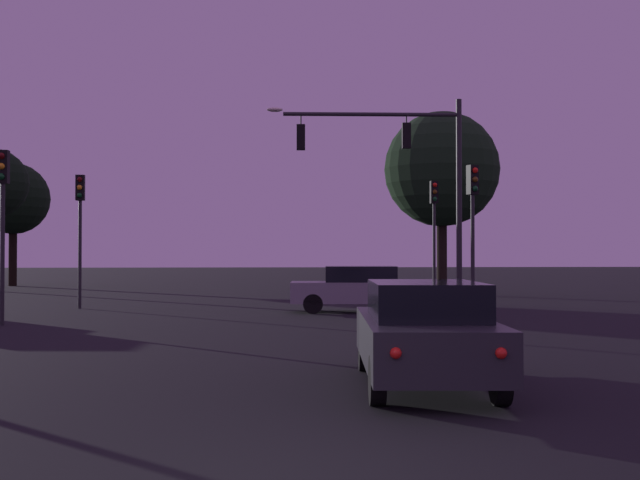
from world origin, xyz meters
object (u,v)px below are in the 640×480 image
at_px(traffic_light_corner_right, 434,217).
at_px(car_nearside_lane, 424,331).
at_px(traffic_signal_mast_arm, 405,164).
at_px(traffic_light_median, 80,214).
at_px(traffic_light_corner_left, 3,202).
at_px(traffic_light_far_side, 473,210).
at_px(tree_center_horizon, 442,170).
at_px(car_crossing_left, 357,288).
at_px(tree_left_far, 13,199).

height_order(traffic_light_corner_right, car_nearside_lane, traffic_light_corner_right).
bearing_deg(car_nearside_lane, traffic_signal_mast_arm, 79.90).
bearing_deg(traffic_signal_mast_arm, car_nearside_lane, -100.10).
bearing_deg(traffic_light_median, traffic_light_corner_right, 11.08).
distance_m(traffic_light_corner_left, traffic_light_corner_right, 16.64).
distance_m(traffic_light_corner_left, traffic_light_far_side, 13.58).
bearing_deg(car_nearside_lane, traffic_light_corner_right, 76.50).
height_order(traffic_light_corner_left, traffic_light_corner_right, traffic_light_corner_right).
height_order(traffic_light_corner_right, tree_center_horizon, tree_center_horizon).
bearing_deg(tree_center_horizon, traffic_light_median, -150.06).
bearing_deg(car_nearside_lane, traffic_light_far_side, 71.13).
distance_m(traffic_signal_mast_arm, car_crossing_left, 5.01).
bearing_deg(traffic_light_median, car_crossing_left, -14.48).
height_order(traffic_signal_mast_arm, traffic_light_far_side, traffic_signal_mast_arm).
xyz_separation_m(traffic_light_corner_left, car_crossing_left, (10.21, 3.95, -2.54)).
distance_m(traffic_light_corner_left, tree_left_far, 28.18).
relative_size(car_nearside_lane, car_crossing_left, 1.05).
distance_m(traffic_light_corner_left, car_crossing_left, 11.24).
bearing_deg(car_nearside_lane, tree_left_far, 114.05).
height_order(traffic_light_corner_right, traffic_light_median, traffic_light_corner_right).
relative_size(traffic_light_median, car_nearside_lane, 1.00).
bearing_deg(car_crossing_left, traffic_signal_mast_arm, 39.59).
height_order(traffic_light_far_side, car_nearside_lane, traffic_light_far_side).
xyz_separation_m(traffic_light_corner_right, traffic_light_median, (-13.29, -2.60, -0.09)).
height_order(traffic_signal_mast_arm, car_crossing_left, traffic_signal_mast_arm).
xyz_separation_m(traffic_signal_mast_arm, traffic_light_far_side, (1.33, -3.92, -1.85)).
bearing_deg(car_nearside_lane, traffic_light_median, 116.44).
xyz_separation_m(traffic_light_corner_left, car_nearside_lane, (9.24, -10.77, -2.54)).
distance_m(traffic_signal_mast_arm, tree_left_far, 29.22).
relative_size(traffic_light_corner_right, car_crossing_left, 1.08).
relative_size(traffic_signal_mast_arm, car_nearside_lane, 1.57).
bearing_deg(traffic_light_far_side, tree_left_far, 129.73).
height_order(traffic_light_median, tree_left_far, tree_left_far).
distance_m(traffic_light_median, car_crossing_left, 10.15).
relative_size(traffic_light_median, traffic_light_far_side, 1.01).
bearing_deg(traffic_light_corner_right, traffic_signal_mast_arm, -118.05).
bearing_deg(traffic_signal_mast_arm, tree_left_far, 132.62).
xyz_separation_m(traffic_light_corner_left, traffic_light_median, (0.70, 6.41, -0.02)).
xyz_separation_m(traffic_signal_mast_arm, tree_left_far, (-19.79, 21.50, 0.11)).
relative_size(traffic_signal_mast_arm, car_crossing_left, 1.66).
xyz_separation_m(traffic_light_far_side, tree_left_far, (-21.12, 25.42, 1.96)).
bearing_deg(traffic_light_far_side, traffic_light_corner_left, -173.06).
bearing_deg(car_crossing_left, traffic_light_median, 165.52).
height_order(traffic_signal_mast_arm, tree_left_far, tree_left_far).
bearing_deg(traffic_signal_mast_arm, traffic_light_median, 175.74).
relative_size(tree_left_far, tree_center_horizon, 0.85).
distance_m(traffic_light_corner_right, tree_left_far, 28.23).
xyz_separation_m(car_crossing_left, tree_center_horizon, (5.56, 11.14, 5.17)).
bearing_deg(traffic_signal_mast_arm, traffic_light_corner_left, -155.42).
bearing_deg(car_nearside_lane, car_crossing_left, 86.23).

